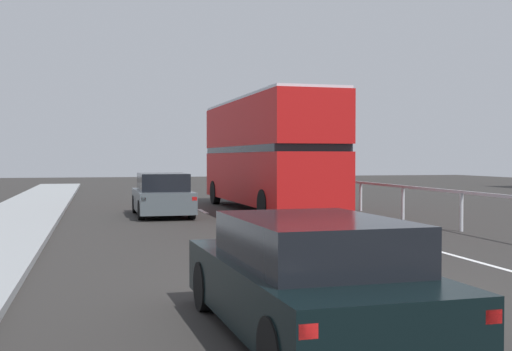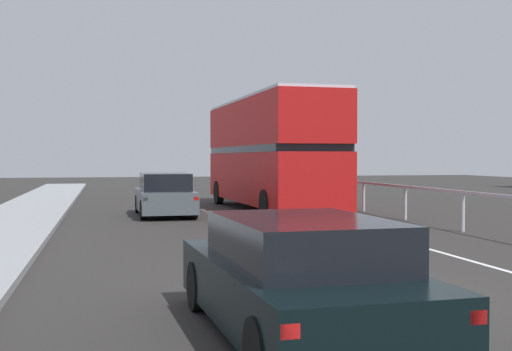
{
  "view_description": "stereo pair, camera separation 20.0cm",
  "coord_description": "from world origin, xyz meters",
  "views": [
    {
      "loc": [
        -3.85,
        -8.72,
        2.01
      ],
      "look_at": [
        -0.02,
        7.02,
        1.57
      ],
      "focal_mm": 46.06,
      "sensor_mm": 36.0,
      "label": 1
    },
    {
      "loc": [
        -3.66,
        -8.77,
        2.01
      ],
      "look_at": [
        -0.02,
        7.02,
        1.57
      ],
      "focal_mm": 46.06,
      "sensor_mm": 36.0,
      "label": 2
    }
  ],
  "objects": [
    {
      "name": "ground_plane",
      "position": [
        0.0,
        0.0,
        -0.05
      ],
      "size": [
        74.07,
        120.0,
        0.1
      ],
      "primitive_type": "cube",
      "color": "#2B2927"
    },
    {
      "name": "lane_paint_markings",
      "position": [
        2.06,
        8.8,
        0.0
      ],
      "size": [
        3.4,
        46.0,
        0.01
      ],
      "color": "silver",
      "rests_on": "ground"
    },
    {
      "name": "bridge_side_railing",
      "position": [
        5.79,
        9.0,
        0.9
      ],
      "size": [
        0.1,
        42.0,
        1.11
      ],
      "color": "#B6B7BF",
      "rests_on": "ground"
    },
    {
      "name": "double_decker_bus_red",
      "position": [
        2.39,
        15.28,
        2.26
      ],
      "size": [
        2.84,
        10.82,
        4.21
      ],
      "rotation": [
        0.0,
        0.0,
        0.03
      ],
      "color": "#B31313",
      "rests_on": "ground"
    },
    {
      "name": "hatchback_car_near",
      "position": [
        -1.56,
        -1.79,
        0.66
      ],
      "size": [
        2.05,
        4.53,
        1.35
      ],
      "rotation": [
        0.0,
        0.0,
        0.05
      ],
      "color": "black",
      "rests_on": "ground"
    },
    {
      "name": "sedan_car_ahead",
      "position": [
        -1.66,
        13.96,
        0.7
      ],
      "size": [
        1.87,
        4.29,
        1.47
      ],
      "rotation": [
        0.0,
        0.0,
        0.01
      ],
      "color": "#495358",
      "rests_on": "ground"
    }
  ]
}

